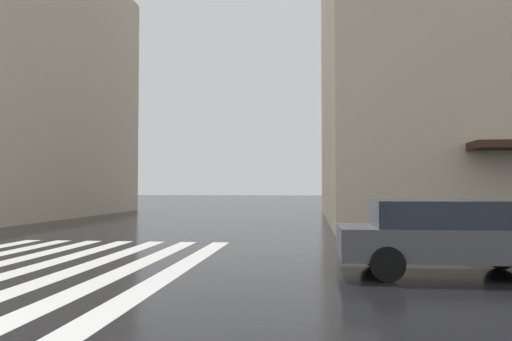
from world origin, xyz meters
TOP-DOWN VIEW (x-y plane):
  - car_dark_grey at (5.50, -7.64)m, footprint 1.85×4.10m

SIDE VIEW (x-z plane):
  - car_dark_grey at x=5.50m, z-range 0.05..1.46m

